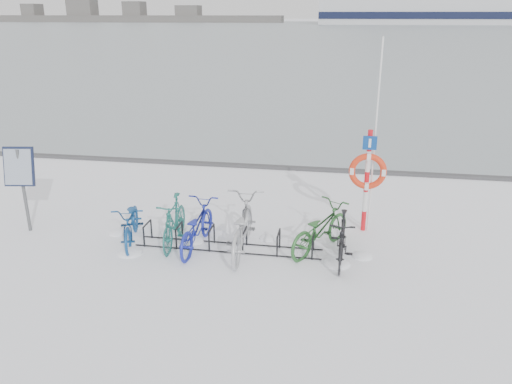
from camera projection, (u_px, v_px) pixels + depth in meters
The scene contains 14 objects.
ground at pixel (228, 248), 10.67m from camera, with size 900.00×900.00×0.00m, color white.
ice_sheet at pixel (338, 29), 154.43m from camera, with size 400.00×298.00×0.02m, color #939DA6.
quay_edge at pixel (268, 167), 16.13m from camera, with size 400.00×0.25×0.10m, color #3F3F42.
bike_rack at pixel (228, 241), 10.61m from camera, with size 4.00×0.48×0.46m.
info_board at pixel (20, 172), 11.04m from camera, with size 0.70×0.35×1.99m.
lifebuoy_station at pixel (368, 171), 11.03m from camera, with size 0.83×0.23×4.30m.
shoreline at pixel (114, 17), 270.24m from camera, with size 180.00×12.00×9.50m.
bike_0 at pixel (132, 221), 10.84m from camera, with size 0.64×1.85×0.97m, color navy.
bike_1 at pixel (174, 220), 10.75m from camera, with size 0.51×1.80×1.08m, color #1D655C.
bike_2 at pixel (196, 225), 10.58m from camera, with size 0.67×1.94×1.01m, color #1A249B.
bike_3 at pixel (241, 225), 10.37m from camera, with size 0.79×2.27×1.19m, color #A4A6AB.
bike_4 at pixel (320, 227), 10.46m from camera, with size 0.68×1.97×1.03m, color #275D29.
bike_5 at pixel (342, 237), 9.97m from camera, with size 0.48×1.71×1.03m, color black.
snow_drifts at pixel (232, 250), 10.59m from camera, with size 5.92×1.66×0.19m.
Camera 1 is at (2.21, -9.40, 4.75)m, focal length 35.00 mm.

